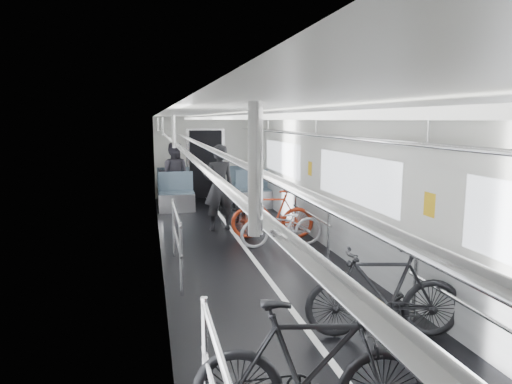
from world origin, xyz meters
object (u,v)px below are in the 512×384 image
at_px(bike_right_near, 384,292).
at_px(bike_left_mid, 311,368).
at_px(person_standing, 219,188).
at_px(bike_aisle, 242,207).
at_px(bike_right_mid, 282,225).
at_px(bike_right_far, 272,214).
at_px(person_seated, 174,175).

bearing_deg(bike_right_near, bike_left_mid, -31.82).
bearing_deg(person_standing, bike_aisle, 159.35).
bearing_deg(bike_right_mid, bike_right_near, 0.73).
height_order(bike_right_far, bike_aisle, bike_aisle).
height_order(bike_aisle, person_standing, person_standing).
bearing_deg(person_seated, person_standing, 119.66).
height_order(bike_left_mid, bike_right_far, bike_left_mid).
xyz_separation_m(bike_aisle, person_seated, (-1.24, 2.94, 0.38)).
xyz_separation_m(bike_right_far, bike_aisle, (-0.43, 0.86, 0.00)).
bearing_deg(person_standing, bike_right_near, 92.11).
distance_m(bike_left_mid, bike_aisle, 6.41).
height_order(bike_right_mid, person_seated, person_seated).
bearing_deg(person_seated, bike_right_near, 116.66).
relative_size(bike_right_near, bike_right_mid, 1.08).
bearing_deg(bike_right_mid, person_standing, -149.59).
bearing_deg(bike_right_mid, person_seated, -159.06).
height_order(bike_right_near, bike_aisle, bike_right_near).
distance_m(bike_right_far, bike_aisle, 0.96).
relative_size(bike_aisle, person_seated, 1.07).
height_order(bike_right_far, person_seated, person_seated).
xyz_separation_m(bike_left_mid, person_standing, (0.31, 6.46, 0.38)).
xyz_separation_m(bike_right_mid, bike_aisle, (-0.45, 1.46, 0.08)).
bearing_deg(bike_right_far, bike_left_mid, 0.77).
height_order(bike_right_near, person_standing, person_standing).
bearing_deg(bike_right_mid, bike_right_far, -178.33).
xyz_separation_m(bike_right_near, bike_aisle, (-0.51, 5.10, -0.01)).
bearing_deg(bike_right_mid, bike_left_mid, -14.20).
bearing_deg(bike_aisle, bike_right_mid, -72.33).
relative_size(bike_right_far, person_seated, 0.93).
height_order(bike_right_mid, bike_right_far, bike_right_far).
xyz_separation_m(bike_right_mid, person_seated, (-1.70, 4.40, 0.46)).
distance_m(bike_right_near, bike_right_far, 4.24).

